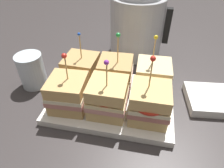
% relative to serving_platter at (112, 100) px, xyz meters
% --- Properties ---
extents(ground_plane, '(6.00, 6.00, 0.00)m').
position_rel_serving_platter_xyz_m(ground_plane, '(0.00, 0.00, -0.01)').
color(ground_plane, '#383333').
extents(serving_platter, '(0.32, 0.23, 0.02)m').
position_rel_serving_platter_xyz_m(serving_platter, '(0.00, 0.00, 0.00)').
color(serving_platter, white).
rests_on(serving_platter, ground_plane).
extents(sandwich_front_left, '(0.10, 0.10, 0.15)m').
position_rel_serving_platter_xyz_m(sandwich_front_left, '(-0.10, -0.05, 0.05)').
color(sandwich_front_left, tan).
rests_on(sandwich_front_left, serving_platter).
extents(sandwich_front_center, '(0.09, 0.09, 0.15)m').
position_rel_serving_platter_xyz_m(sandwich_front_center, '(0.00, -0.05, 0.05)').
color(sandwich_front_center, tan).
rests_on(sandwich_front_center, serving_platter).
extents(sandwich_front_right, '(0.09, 0.10, 0.17)m').
position_rel_serving_platter_xyz_m(sandwich_front_right, '(0.10, -0.05, 0.05)').
color(sandwich_front_right, tan).
rests_on(sandwich_front_right, serving_platter).
extents(sandwich_back_left, '(0.10, 0.10, 0.16)m').
position_rel_serving_platter_xyz_m(sandwich_back_left, '(-0.10, 0.05, 0.05)').
color(sandwich_back_left, tan).
rests_on(sandwich_back_left, serving_platter).
extents(sandwich_back_center, '(0.10, 0.10, 0.17)m').
position_rel_serving_platter_xyz_m(sandwich_back_center, '(0.00, 0.05, 0.05)').
color(sandwich_back_center, tan).
rests_on(sandwich_back_center, serving_platter).
extents(sandwich_back_right, '(0.09, 0.09, 0.17)m').
position_rel_serving_platter_xyz_m(sandwich_back_right, '(0.10, 0.05, 0.05)').
color(sandwich_back_right, beige).
rests_on(sandwich_back_right, serving_platter).
extents(kettle_steel, '(0.21, 0.19, 0.23)m').
position_rel_serving_platter_xyz_m(kettle_steel, '(0.03, 0.29, 0.10)').
color(kettle_steel, '#B7BABF').
rests_on(kettle_steel, ground_plane).
extents(drinking_glass, '(0.07, 0.07, 0.10)m').
position_rel_serving_platter_xyz_m(drinking_glass, '(-0.25, 0.03, 0.04)').
color(drinking_glass, silver).
rests_on(drinking_glass, ground_plane).
extents(napkin_stack, '(0.13, 0.13, 0.02)m').
position_rel_serving_platter_xyz_m(napkin_stack, '(0.26, 0.05, 0.00)').
color(napkin_stack, white).
rests_on(napkin_stack, ground_plane).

